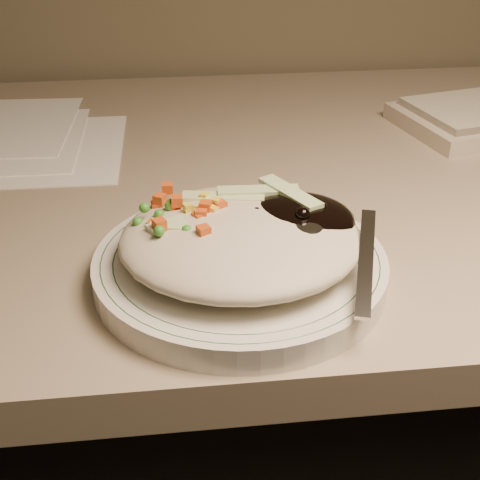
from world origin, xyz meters
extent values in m
cube|color=gray|center=(0.00, 1.38, 0.72)|extent=(1.40, 0.70, 0.04)
cylinder|color=silver|center=(-0.09, 1.15, 0.75)|extent=(0.24, 0.24, 0.02)
torus|color=#144723|center=(-0.09, 1.15, 0.76)|extent=(0.23, 0.23, 0.00)
torus|color=#144723|center=(-0.09, 1.15, 0.76)|extent=(0.21, 0.21, 0.00)
ellipsoid|color=#B1A68F|center=(-0.09, 1.15, 0.78)|extent=(0.19, 0.18, 0.04)
ellipsoid|color=black|center=(-0.05, 1.16, 0.79)|extent=(0.10, 0.09, 0.03)
ellipsoid|color=orange|center=(-0.14, 1.17, 0.78)|extent=(0.08, 0.08, 0.02)
sphere|color=black|center=(-0.08, 1.16, 0.79)|extent=(0.01, 0.01, 0.01)
sphere|color=black|center=(-0.05, 1.17, 0.79)|extent=(0.01, 0.01, 0.01)
sphere|color=black|center=(-0.03, 1.16, 0.80)|extent=(0.01, 0.01, 0.01)
sphere|color=black|center=(-0.03, 1.18, 0.79)|extent=(0.01, 0.01, 0.01)
sphere|color=black|center=(-0.04, 1.15, 0.80)|extent=(0.01, 0.01, 0.01)
sphere|color=black|center=(-0.05, 1.16, 0.79)|extent=(0.01, 0.01, 0.01)
sphere|color=black|center=(-0.04, 1.17, 0.79)|extent=(0.01, 0.01, 0.01)
cube|color=#C44915|center=(-0.14, 1.18, 0.80)|extent=(0.01, 0.01, 0.01)
cube|color=#C44915|center=(-0.12, 1.15, 0.79)|extent=(0.01, 0.01, 0.01)
cube|color=#C44915|center=(-0.15, 1.19, 0.80)|extent=(0.01, 0.01, 0.01)
cube|color=#C44915|center=(-0.12, 1.17, 0.80)|extent=(0.01, 0.01, 0.01)
cube|color=#C44915|center=(-0.12, 1.16, 0.80)|extent=(0.01, 0.01, 0.01)
cube|color=#C44915|center=(-0.15, 1.20, 0.79)|extent=(0.01, 0.01, 0.01)
cube|color=#C44915|center=(-0.14, 1.18, 0.80)|extent=(0.01, 0.01, 0.01)
cube|color=#C44915|center=(-0.12, 1.16, 0.80)|extent=(0.01, 0.01, 0.01)
cube|color=#C44915|center=(-0.11, 1.17, 0.80)|extent=(0.01, 0.01, 0.01)
cube|color=#C44915|center=(-0.15, 1.20, 0.80)|extent=(0.01, 0.01, 0.01)
cube|color=#C44915|center=(-0.15, 1.14, 0.80)|extent=(0.01, 0.01, 0.01)
cube|color=#C44915|center=(-0.12, 1.13, 0.80)|extent=(0.01, 0.01, 0.01)
cube|color=#C44915|center=(-0.16, 1.16, 0.79)|extent=(0.01, 0.01, 0.01)
cube|color=#C44915|center=(-0.15, 1.19, 0.79)|extent=(0.01, 0.01, 0.01)
sphere|color=#388C28|center=(-0.12, 1.17, 0.80)|extent=(0.01, 0.01, 0.01)
sphere|color=#388C28|center=(-0.15, 1.13, 0.80)|extent=(0.01, 0.01, 0.01)
sphere|color=#388C28|center=(-0.15, 1.17, 0.80)|extent=(0.01, 0.01, 0.01)
sphere|color=#388C28|center=(-0.17, 1.17, 0.80)|extent=(0.01, 0.01, 0.01)
sphere|color=#388C28|center=(-0.12, 1.17, 0.79)|extent=(0.01, 0.01, 0.01)
sphere|color=#388C28|center=(-0.12, 1.14, 0.79)|extent=(0.01, 0.01, 0.01)
sphere|color=#388C28|center=(-0.14, 1.16, 0.79)|extent=(0.01, 0.01, 0.01)
sphere|color=#388C28|center=(-0.14, 1.15, 0.79)|extent=(0.01, 0.01, 0.01)
sphere|color=#388C28|center=(-0.17, 1.17, 0.79)|extent=(0.01, 0.01, 0.01)
sphere|color=#388C28|center=(-0.14, 1.18, 0.80)|extent=(0.01, 0.01, 0.01)
sphere|color=#388C28|center=(-0.15, 1.18, 0.80)|extent=(0.01, 0.01, 0.01)
sphere|color=#388C28|center=(-0.15, 1.15, 0.79)|extent=(0.01, 0.01, 0.01)
sphere|color=#388C28|center=(-0.13, 1.14, 0.80)|extent=(0.01, 0.01, 0.01)
sphere|color=#388C28|center=(-0.10, 1.19, 0.79)|extent=(0.01, 0.01, 0.01)
cube|color=yellow|center=(-0.13, 1.17, 0.79)|extent=(0.01, 0.01, 0.01)
cube|color=yellow|center=(-0.11, 1.16, 0.80)|extent=(0.01, 0.01, 0.01)
cube|color=yellow|center=(-0.14, 1.18, 0.79)|extent=(0.01, 0.01, 0.01)
cube|color=yellow|center=(-0.13, 1.17, 0.80)|extent=(0.01, 0.01, 0.01)
cube|color=yellow|center=(-0.14, 1.16, 0.79)|extent=(0.01, 0.01, 0.01)
cube|color=yellow|center=(-0.11, 1.17, 0.80)|extent=(0.01, 0.01, 0.01)
cube|color=yellow|center=(-0.12, 1.19, 0.80)|extent=(0.01, 0.01, 0.01)
cube|color=yellow|center=(-0.13, 1.16, 0.79)|extent=(0.01, 0.01, 0.01)
cube|color=#B2D18C|center=(-0.10, 1.19, 0.80)|extent=(0.07, 0.03, 0.00)
cube|color=#B2D18C|center=(-0.07, 1.19, 0.80)|extent=(0.07, 0.02, 0.00)
cube|color=#B2D18C|center=(-0.13, 1.16, 0.80)|extent=(0.07, 0.05, 0.00)
cube|color=#B2D18C|center=(-0.05, 1.18, 0.80)|extent=(0.05, 0.07, 0.00)
cube|color=#B2D18C|center=(-0.09, 1.14, 0.79)|extent=(0.07, 0.02, 0.00)
cube|color=#B2D18C|center=(-0.13, 1.14, 0.80)|extent=(0.07, 0.03, 0.00)
ellipsoid|color=silver|center=(-0.04, 1.14, 0.79)|extent=(0.05, 0.06, 0.01)
cube|color=silver|center=(0.00, 1.10, 0.78)|extent=(0.04, 0.11, 0.03)
camera|label=1|loc=(-0.14, 0.70, 1.04)|focal=50.00mm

